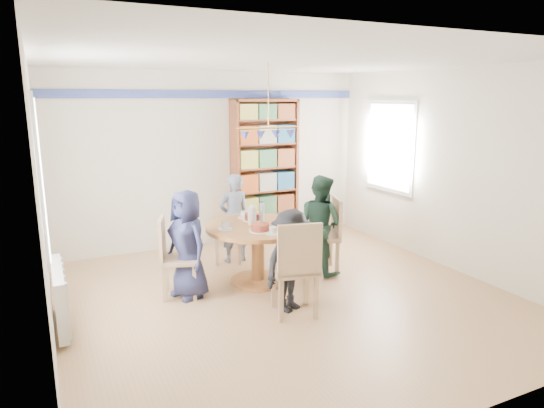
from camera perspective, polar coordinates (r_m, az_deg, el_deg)
ground at (r=5.81m, az=1.74°, el=-10.95°), size 5.00×5.00×0.00m
room_shell at (r=6.05m, az=-4.17°, el=6.18°), size 5.00×5.00×5.00m
radiator at (r=5.39m, az=-23.69°, el=-9.93°), size 0.12×1.00×0.60m
dining_table at (r=6.08m, az=-1.67°, el=-4.27°), size 1.30×1.30×0.75m
chair_left at (r=5.79m, az=-11.62°, el=-5.72°), size 0.54×0.54×0.95m
chair_right at (r=6.54m, az=6.56°, el=-3.19°), size 0.56×0.56×1.00m
chair_far at (r=6.96m, az=-5.21°, el=-2.70°), size 0.51×0.51×0.89m
chair_near at (r=5.14m, az=2.90°, el=-7.16°), size 0.56×0.56×1.06m
person_left at (r=5.72m, az=-9.92°, el=-4.68°), size 0.59×0.72×1.28m
person_right at (r=6.44m, az=5.70°, el=-2.41°), size 0.68×0.77×1.32m
person_far at (r=6.85m, az=-4.50°, el=-1.68°), size 0.48×0.33×1.27m
person_near at (r=5.30m, az=2.21°, el=-6.67°), size 0.84×0.67×1.14m
bookshelf at (r=7.88m, az=-0.86°, el=3.82°), size 1.09×0.33×2.28m
tableware at (r=6.03m, az=-1.98°, el=-1.93°), size 1.03×1.03×0.27m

